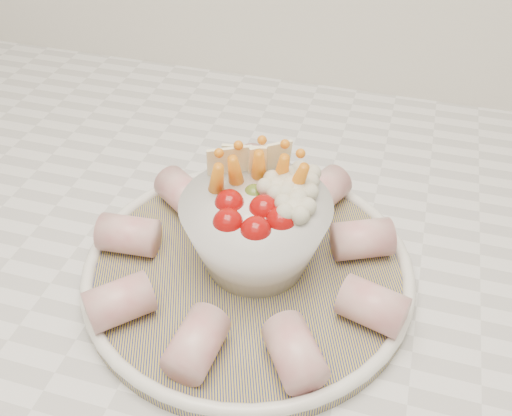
# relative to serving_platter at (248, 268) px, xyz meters

# --- Properties ---
(serving_platter) EXTENTS (0.40, 0.40, 0.02)m
(serving_platter) POSITION_rel_serving_platter_xyz_m (0.00, 0.00, 0.00)
(serving_platter) COLOR navy
(serving_platter) RESTS_ON kitchen_counter
(veggie_bowl) EXTENTS (0.14, 0.14, 0.11)m
(veggie_bowl) POSITION_rel_serving_platter_xyz_m (0.01, 0.01, 0.05)
(veggie_bowl) COLOR silver
(veggie_bowl) RESTS_ON serving_platter
(cured_meat_rolls) EXTENTS (0.30, 0.29, 0.04)m
(cured_meat_rolls) POSITION_rel_serving_platter_xyz_m (0.00, 0.00, 0.02)
(cured_meat_rolls) COLOR #BB555B
(cured_meat_rolls) RESTS_ON serving_platter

